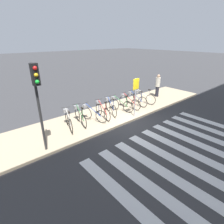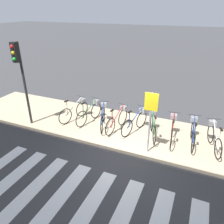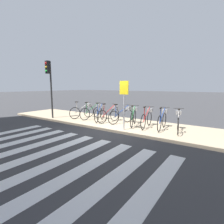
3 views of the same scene
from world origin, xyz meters
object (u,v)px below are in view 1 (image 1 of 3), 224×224
parked_bicycle_0 (68,120)px  parked_bicycle_6 (128,101)px  sign_post (136,91)px  parked_bicycle_7 (135,99)px  parked_bicycle_2 (92,113)px  pedestrian (158,85)px  parked_bicycle_5 (120,104)px  parked_bicycle_1 (80,115)px  parked_bicycle_3 (102,110)px  traffic_light (37,91)px  parked_bicycle_8 (143,97)px  parked_bicycle_4 (110,106)px

parked_bicycle_0 → parked_bicycle_6: (4.30, -0.02, 0.00)m
sign_post → parked_bicycle_0: bearing=162.5°
parked_bicycle_7 → parked_bicycle_2: bearing=-178.1°
pedestrian → parked_bicycle_5: bearing=-176.2°
parked_bicycle_1 → parked_bicycle_0: bearing=-173.6°
parked_bicycle_1 → parked_bicycle_3: bearing=-5.9°
parked_bicycle_5 → parked_bicycle_6: size_ratio=0.96×
parked_bicycle_0 → parked_bicycle_7: same height
parked_bicycle_3 → parked_bicycle_7: bearing=2.1°
parked_bicycle_0 → parked_bicycle_2: size_ratio=1.02×
traffic_light → parked_bicycle_6: bearing=11.3°
parked_bicycle_7 → traffic_light: traffic_light is taller
parked_bicycle_1 → sign_post: (2.94, -1.24, 1.06)m
sign_post → parked_bicycle_8: bearing=28.8°
parked_bicycle_6 → sign_post: bearing=-119.5°
parked_bicycle_6 → parked_bicycle_7: bearing=5.3°
parked_bicycle_1 → parked_bicycle_5: (2.83, -0.08, 0.00)m
parked_bicycle_6 → pedestrian: 3.55m
pedestrian → traffic_light: size_ratio=0.50×
parked_bicycle_1 → traffic_light: (-2.33, -1.29, 2.05)m
pedestrian → sign_post: bearing=-160.8°
parked_bicycle_8 → parked_bicycle_0: bearing=-180.0°
parked_bicycle_1 → parked_bicycle_6: size_ratio=0.99×
parked_bicycle_2 → parked_bicycle_6: size_ratio=0.95×
parked_bicycle_3 → sign_post: sign_post is taller
parked_bicycle_2 → parked_bicycle_8: (4.36, 0.08, 0.00)m
parked_bicycle_5 → traffic_light: traffic_light is taller
parked_bicycle_1 → parked_bicycle_4: same height
parked_bicycle_2 → parked_bicycle_6: 2.89m
traffic_light → parked_bicycle_7: bearing=10.7°
parked_bicycle_3 → parked_bicycle_4: bearing=9.5°
parked_bicycle_3 → parked_bicycle_7: same height
parked_bicycle_6 → sign_post: sign_post is taller
parked_bicycle_8 → sign_post: size_ratio=0.75×
parked_bicycle_1 → parked_bicycle_4: 2.12m
parked_bicycle_1 → parked_bicycle_6: bearing=-1.6°
parked_bicycle_0 → parked_bicycle_5: size_ratio=1.02×
parked_bicycle_2 → sign_post: size_ratio=0.73×
parked_bicycle_6 → parked_bicycle_5: bearing=178.1°
parked_bicycle_5 → parked_bicycle_7: (1.50, 0.04, 0.00)m
parked_bicycle_6 → traffic_light: size_ratio=0.49×
parked_bicycle_1 → parked_bicycle_6: 3.59m
pedestrian → parked_bicycle_2: bearing=-176.8°
parked_bicycle_8 → parked_bicycle_2: bearing=-179.0°
parked_bicycle_3 → traffic_light: traffic_light is taller
parked_bicycle_1 → sign_post: size_ratio=0.76×
parked_bicycle_4 → sign_post: bearing=-55.8°
parked_bicycle_2 → parked_bicycle_8: size_ratio=0.97×
parked_bicycle_1 → sign_post: bearing=-22.8°
parked_bicycle_4 → parked_bicycle_6: bearing=-3.2°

